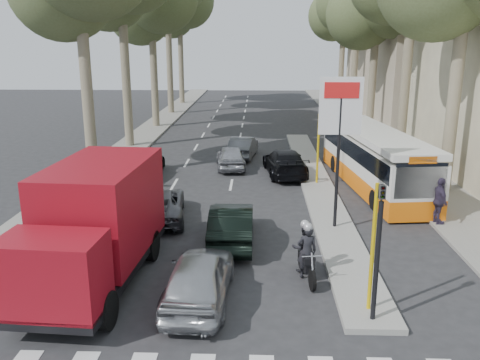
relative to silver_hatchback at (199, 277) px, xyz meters
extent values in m
plane|color=#28282B|center=(1.16, 0.49, -0.70)|extent=(120.00, 120.00, 0.00)
cube|color=gray|center=(9.76, 25.49, -0.64)|extent=(3.20, 70.00, 0.12)
cube|color=gray|center=(-6.84, 28.49, -0.64)|extent=(2.40, 64.00, 0.12)
cube|color=gray|center=(4.41, 11.49, -0.62)|extent=(1.50, 26.00, 0.16)
cube|color=#B7A88E|center=(16.66, 34.49, 7.30)|extent=(11.00, 20.00, 16.00)
cylinder|color=yellow|center=(4.41, -0.51, 1.05)|extent=(0.10, 0.10, 3.50)
cylinder|color=yellow|center=(4.41, 5.49, 1.05)|extent=(0.10, 0.10, 3.50)
cylinder|color=yellow|center=(4.41, 11.49, 1.05)|extent=(0.10, 0.10, 3.50)
cylinder|color=black|center=(4.41, 5.49, 1.90)|extent=(0.12, 0.12, 5.20)
cube|color=white|center=(4.41, 5.49, 3.90)|extent=(1.50, 0.10, 2.00)
cube|color=red|center=(4.41, 5.43, 4.45)|extent=(1.20, 0.02, 0.55)
cylinder|color=black|center=(4.41, -1.01, 0.90)|extent=(0.12, 0.12, 3.20)
imported|color=black|center=(4.41, -1.01, 2.40)|extent=(0.16, 0.41, 1.00)
cylinder|color=#6B604C|center=(-6.84, 12.49, 3.50)|extent=(0.56, 0.56, 8.40)
cylinder|color=#6B604C|center=(-6.94, 20.49, 3.78)|extent=(0.56, 0.56, 8.96)
cylinder|color=#6B604C|center=(-6.74, 28.49, 3.36)|extent=(0.56, 0.56, 8.12)
sphere|color=#48532F|center=(-7.74, 29.09, 8.29)|extent=(5.20, 5.20, 5.20)
cylinder|color=#6B604C|center=(-6.84, 36.49, 4.06)|extent=(0.56, 0.56, 9.52)
cylinder|color=#6B604C|center=(-6.94, 44.49, 3.64)|extent=(0.56, 0.56, 8.68)
sphere|color=#48532F|center=(-7.94, 45.09, 8.91)|extent=(5.20, 5.20, 5.20)
sphere|color=#48532F|center=(-6.04, 43.69, 10.15)|extent=(5.80, 5.80, 5.80)
cylinder|color=#6B604C|center=(10.16, 10.49, 3.50)|extent=(0.56, 0.56, 8.40)
cylinder|color=#6B604C|center=(10.26, 18.49, 3.92)|extent=(0.56, 0.56, 9.24)
cylinder|color=#6B604C|center=(10.06, 26.49, 3.22)|extent=(0.56, 0.56, 7.84)
sphere|color=#48532F|center=(9.06, 27.09, 7.98)|extent=(5.20, 5.20, 5.20)
cylinder|color=#6B604C|center=(10.16, 34.49, 3.78)|extent=(0.56, 0.56, 8.96)
sphere|color=#48532F|center=(9.16, 35.09, 9.22)|extent=(5.20, 5.20, 5.20)
cylinder|color=#6B604C|center=(10.26, 42.49, 3.50)|extent=(0.56, 0.56, 8.40)
sphere|color=#48532F|center=(9.26, 43.09, 8.60)|extent=(5.20, 5.20, 5.20)
sphere|color=#48532F|center=(11.16, 41.69, 9.80)|extent=(5.80, 5.80, 5.80)
imported|color=#AFB2B8|center=(0.00, 0.00, 0.00)|extent=(1.83, 4.19, 1.41)
imported|color=black|center=(0.66, 4.16, -0.02)|extent=(1.49, 4.18, 1.37)
imported|color=#53545B|center=(-2.34, 6.49, -0.11)|extent=(2.55, 4.52, 1.19)
imported|color=black|center=(2.96, 13.49, -0.03)|extent=(2.42, 4.84, 1.35)
imported|color=#A1A3A9|center=(0.06, 14.84, -0.07)|extent=(1.88, 3.88, 1.28)
imported|color=#505358|center=(0.66, 17.57, -0.07)|extent=(1.84, 3.99, 1.27)
imported|color=black|center=(-4.66, 12.70, 0.02)|extent=(2.37, 5.12, 1.45)
cube|color=black|center=(-3.04, 0.80, -0.11)|extent=(2.79, 6.58, 0.27)
cylinder|color=black|center=(-4.25, -1.27, -0.22)|extent=(0.39, 0.98, 0.97)
cylinder|color=black|center=(-2.11, -1.42, -0.22)|extent=(0.39, 0.98, 0.97)
cylinder|color=black|center=(-3.98, 2.79, -0.22)|extent=(0.39, 0.98, 0.97)
cylinder|color=black|center=(-1.84, 2.65, -0.22)|extent=(0.39, 0.98, 0.97)
cube|color=maroon|center=(-3.20, -1.67, 0.85)|extent=(2.46, 1.66, 1.82)
cube|color=black|center=(-3.25, -2.36, 1.07)|extent=(2.15, 0.23, 0.97)
cube|color=maroon|center=(-2.98, 1.65, 1.39)|extent=(2.76, 4.66, 2.68)
cube|color=orange|center=(7.07, 11.37, -0.20)|extent=(3.44, 10.62, 0.82)
cube|color=silver|center=(7.07, 11.37, 0.88)|extent=(3.44, 10.62, 1.36)
cube|color=black|center=(7.07, 11.37, 1.16)|extent=(3.42, 10.21, 0.77)
cube|color=silver|center=(7.07, 11.37, 1.88)|extent=(3.44, 10.62, 0.27)
cube|color=black|center=(7.66, 6.22, 1.02)|extent=(1.99, 0.29, 1.36)
cube|color=orange|center=(7.66, 6.22, 1.82)|extent=(1.09, 0.18, 0.29)
cylinder|color=black|center=(6.44, 7.94, -0.29)|extent=(0.35, 0.89, 0.87)
cylinder|color=black|center=(8.46, 8.17, -0.29)|extent=(0.35, 0.89, 0.87)
cylinder|color=black|center=(5.70, 14.37, -0.29)|extent=(0.35, 0.89, 0.87)
cylinder|color=black|center=(7.72, 14.60, -0.29)|extent=(0.35, 0.89, 0.87)
cylinder|color=black|center=(3.10, 0.72, -0.39)|extent=(0.18, 0.62, 0.62)
cylinder|color=black|center=(2.91, 2.15, -0.39)|extent=(0.18, 0.62, 0.62)
cylinder|color=silver|center=(3.09, 0.78, -0.03)|extent=(0.11, 0.39, 0.77)
cube|color=black|center=(3.00, 1.48, -0.27)|extent=(0.31, 0.74, 0.29)
cube|color=black|center=(3.03, 1.29, -0.01)|extent=(0.34, 0.47, 0.21)
cube|color=black|center=(2.96, 1.77, -0.07)|extent=(0.35, 0.66, 0.12)
cylinder|color=silver|center=(3.09, 0.84, 0.28)|extent=(0.60, 0.12, 0.04)
imported|color=black|center=(3.00, 1.48, 0.15)|extent=(0.64, 0.46, 1.62)
imported|color=black|center=(2.95, 1.86, 0.10)|extent=(0.79, 0.50, 1.52)
sphere|color=#B2B2B7|center=(3.01, 1.43, 0.92)|extent=(0.27, 0.27, 0.27)
sphere|color=#B2B2B7|center=(2.95, 1.83, 0.86)|extent=(0.27, 0.27, 0.27)
imported|color=#362D43|center=(8.36, 6.04, 0.31)|extent=(0.63, 1.10, 1.78)
imported|color=#65584C|center=(8.36, 13.31, 0.30)|extent=(1.21, 1.09, 1.76)
camera|label=1|loc=(1.53, -12.31, 6.09)|focal=38.00mm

